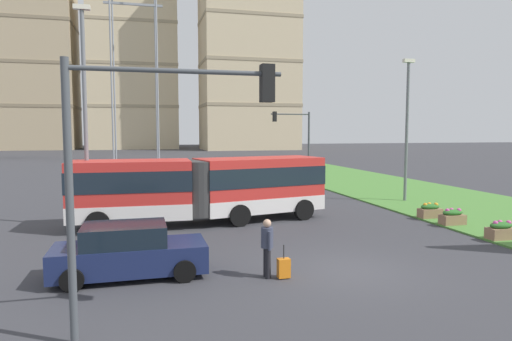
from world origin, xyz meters
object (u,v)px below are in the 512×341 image
rolling_suitcase (284,268)px  traffic_light_near_left (147,146)px  flower_planter_1 (452,217)px  streetlight_left (85,108)px  apartment_tower_westcentre (134,69)px  apartment_tower_eastcentre (253,58)px  articulated_bus (203,188)px  car_black_sedan (144,185)px  traffic_light_far_right (297,135)px  car_navy_sedan (129,252)px  pedestrian_crossing (267,244)px  streetlight_median (407,124)px  apartment_tower_centre (248,44)px  flower_planter_0 (501,230)px  apartment_tower_west (35,68)px  flower_planter_2 (430,211)px

rolling_suitcase → traffic_light_near_left: size_ratio=0.17×
rolling_suitcase → flower_planter_1: (9.64, 5.03, 0.11)m
streetlight_left → apartment_tower_westcentre: size_ratio=0.25×
flower_planter_1 → traffic_light_near_left: size_ratio=0.19×
traffic_light_near_left → apartment_tower_eastcentre: 122.74m
articulated_bus → car_black_sedan: articulated_bus is taller
apartment_tower_westcentre → apartment_tower_eastcentre: (32.72, 12.27, 5.60)m
traffic_light_far_right → car_navy_sedan: bearing=-121.0°
car_black_sedan → flower_planter_1: bearing=-44.3°
articulated_bus → pedestrian_crossing: size_ratio=6.87×
streetlight_median → apartment_tower_centre: (8.81, 78.80, 19.64)m
car_black_sedan → flower_planter_0: 20.99m
rolling_suitcase → flower_planter_0: 9.88m
articulated_bus → flower_planter_1: articulated_bus is taller
car_navy_sedan → streetlight_left: streetlight_left is taller
pedestrian_crossing → apartment_tower_eastcentre: bearing=76.4°
flower_planter_0 → traffic_light_near_left: 14.81m
car_navy_sedan → apartment_tower_eastcentre: 119.60m
rolling_suitcase → apartment_tower_centre: bearing=77.3°
streetlight_left → streetlight_median: streetlight_left is taller
rolling_suitcase → apartment_tower_westcentre: apartment_tower_westcentre is taller
car_black_sedan → streetlight_left: (-2.46, -9.30, 4.56)m
rolling_suitcase → apartment_tower_west: (-27.84, 103.39, 18.72)m
rolling_suitcase → traffic_light_far_right: 23.93m
car_navy_sedan → streetlight_median: (15.92, 10.54, 3.97)m
apartment_tower_eastcentre → streetlight_median: bearing=-98.7°
flower_planter_2 → apartment_tower_west: (-37.48, 96.73, 18.61)m
car_navy_sedan → traffic_light_far_right: bearing=59.0°
apartment_tower_centre → apartment_tower_westcentre: bearing=156.7°
pedestrian_crossing → flower_planter_0: size_ratio=1.58×
traffic_light_far_right → streetlight_left: 19.70m
flower_planter_2 → traffic_light_far_right: size_ratio=0.19×
apartment_tower_west → streetlight_left: bearing=-77.2°
articulated_bus → apartment_tower_west: size_ratio=0.31×
car_black_sedan → streetlight_left: size_ratio=0.46×
flower_planter_0 → streetlight_median: streetlight_median is taller
flower_planter_0 → apartment_tower_eastcentre: bearing=81.1°
rolling_suitcase → traffic_light_near_left: bearing=-143.8°
rolling_suitcase → traffic_light_far_right: size_ratio=0.17×
streetlight_median → apartment_tower_westcentre: bearing=100.8°
pedestrian_crossing → flower_planter_2: pedestrian_crossing is taller
traffic_light_far_right → streetlight_left: (-14.53, -13.25, 1.32)m
articulated_bus → traffic_light_far_right: (9.43, 13.61, 2.34)m
streetlight_median → apartment_tower_eastcentre: bearing=81.3°
streetlight_left → articulated_bus: bearing=-4.1°
apartment_tower_centre → car_navy_sedan: bearing=-105.5°
car_navy_sedan → traffic_light_near_left: (0.54, -4.09, 3.24)m
car_navy_sedan → streetlight_median: bearing=33.5°
flower_planter_2 → streetlight_left: (-15.98, 2.27, 4.89)m
car_black_sedan → flower_planter_0: size_ratio=4.04×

